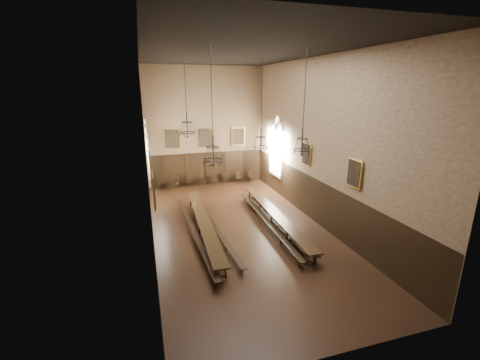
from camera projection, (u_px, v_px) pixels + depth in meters
name	position (u px, v px, depth m)	size (l,w,h in m)	color
floor	(239.00, 229.00, 17.44)	(9.00, 18.00, 0.02)	black
ceiling	(239.00, 52.00, 14.95)	(9.00, 18.00, 0.02)	black
wall_back	(205.00, 127.00, 24.48)	(9.00, 0.02, 9.00)	#92795A
wall_front	(343.00, 210.00, 7.91)	(9.00, 0.02, 9.00)	#92795A
wall_left	(146.00, 152.00, 14.94)	(0.02, 18.00, 9.00)	#92795A
wall_right	(318.00, 143.00, 17.45)	(0.02, 18.00, 9.00)	#92795A
wainscot_panelling	(239.00, 208.00, 17.10)	(9.00, 18.00, 2.50)	black
table_left	(204.00, 227.00, 16.82)	(1.06, 9.71, 0.76)	black
table_right	(275.00, 219.00, 17.82)	(0.97, 9.56, 0.74)	black
bench_left_outer	(193.00, 232.00, 16.42)	(0.65, 9.83, 0.44)	black
bench_left_inner	(214.00, 228.00, 16.94)	(0.85, 9.03, 0.41)	black
bench_right_inner	(266.00, 222.00, 17.66)	(0.57, 9.37, 0.42)	black
bench_right_outer	(280.00, 218.00, 18.18)	(0.85, 9.46, 0.43)	black
chair_0	(163.00, 185.00, 24.25)	(0.45, 0.45, 0.97)	black
chair_1	(176.00, 185.00, 24.48)	(0.49, 0.49, 0.93)	black
chair_2	(189.00, 183.00, 24.87)	(0.45, 0.45, 0.86)	black
chair_3	(202.00, 182.00, 25.14)	(0.50, 0.50, 0.97)	black
chair_4	(215.00, 182.00, 25.30)	(0.47, 0.47, 0.91)	black
chair_5	(225.00, 180.00, 25.65)	(0.44, 0.44, 0.90)	black
chair_6	(239.00, 179.00, 25.88)	(0.49, 0.49, 0.90)	black
chair_7	(251.00, 178.00, 26.24)	(0.48, 0.48, 0.86)	black
chandelier_back_left	(187.00, 128.00, 18.11)	(0.89, 0.89, 4.20)	black
chandelier_back_right	(261.00, 142.00, 19.39)	(0.93, 0.93, 5.22)	black
chandelier_front_left	(213.00, 153.00, 13.04)	(0.83, 0.83, 4.60)	black
chandelier_front_right	(302.00, 143.00, 14.32)	(0.79, 0.79, 4.43)	black
portrait_back_0	(171.00, 139.00, 23.86)	(1.10, 0.12, 1.40)	gold
portrait_back_1	(206.00, 138.00, 24.58)	(1.10, 0.12, 1.40)	gold
portrait_back_2	(238.00, 136.00, 25.31)	(1.10, 0.12, 1.40)	gold
portrait_left_0	(150.00, 164.00, 16.12)	(0.12, 1.00, 1.30)	gold
portrait_left_1	(153.00, 191.00, 11.98)	(0.12, 1.00, 1.30)	gold
portrait_right_0	(306.00, 154.00, 18.56)	(0.12, 1.00, 1.30)	gold
portrait_right_1	(354.00, 173.00, 14.42)	(0.12, 1.00, 1.30)	gold
window_right	(276.00, 146.00, 22.79)	(0.20, 2.20, 4.60)	white
window_left	(147.00, 153.00, 20.33)	(0.20, 2.20, 4.60)	white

